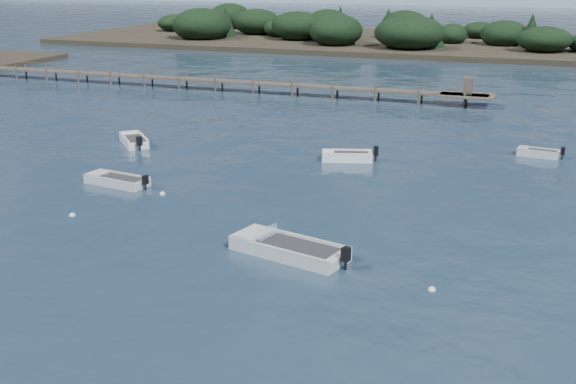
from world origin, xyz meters
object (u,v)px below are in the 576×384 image
at_px(tender_far_grey_b, 538,154).
at_px(jetty, 219,81).
at_px(dinghy_mid_white_a, 289,251).
at_px(dinghy_mid_grey, 117,182).
at_px(tender_far_grey, 134,142).
at_px(tender_far_white, 347,158).

relative_size(tender_far_grey_b, jetty, 0.05).
height_order(dinghy_mid_white_a, dinghy_mid_grey, dinghy_mid_white_a).
relative_size(dinghy_mid_grey, jetty, 0.07).
xyz_separation_m(dinghy_mid_white_a, dinghy_mid_grey, (-13.61, 6.86, -0.03)).
relative_size(dinghy_mid_white_a, dinghy_mid_grey, 1.35).
relative_size(tender_far_grey, jetty, 0.06).
bearing_deg(jetty, tender_far_grey_b, -27.91).
bearing_deg(jetty, tender_far_grey, -79.54).
bearing_deg(tender_far_grey_b, tender_far_white, -155.16).
distance_m(dinghy_mid_grey, jetty, 34.31).
bearing_deg(jetty, tender_far_white, -48.22).
distance_m(tender_far_grey, tender_far_white, 16.11).
bearing_deg(dinghy_mid_grey, jetty, 105.01).
bearing_deg(dinghy_mid_white_a, dinghy_mid_grey, 153.25).
distance_m(tender_far_grey, dinghy_mid_grey, 10.18).
bearing_deg(tender_far_grey_b, tender_far_grey, -166.75).
distance_m(tender_far_grey_b, jetty, 37.01).
height_order(tender_far_grey, tender_far_grey_b, tender_far_grey).
relative_size(dinghy_mid_white_a, jetty, 0.09).
height_order(tender_far_grey_b, jetty, jetty).
xyz_separation_m(tender_far_grey_b, dinghy_mid_grey, (-23.82, -15.81, -0.00)).
bearing_deg(dinghy_mid_grey, tender_far_white, 41.19).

